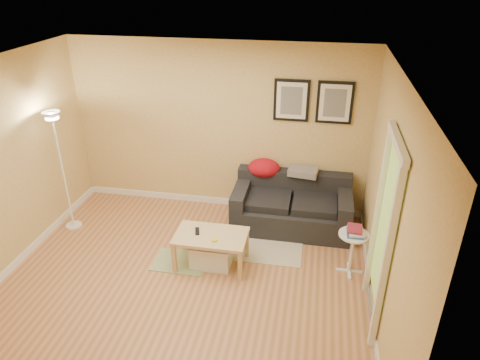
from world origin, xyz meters
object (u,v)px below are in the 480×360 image
(sofa, at_px, (292,204))
(coffee_table, at_px, (211,250))
(side_table, at_px, (351,253))
(floor_lamp, at_px, (64,176))
(book_stack, at_px, (355,231))
(storage_bin, at_px, (212,254))

(sofa, xyz_separation_m, coffee_table, (-0.94, -1.11, -0.15))
(side_table, distance_m, floor_lamp, 4.07)
(coffee_table, xyz_separation_m, floor_lamp, (-2.26, 0.51, 0.62))
(side_table, bearing_deg, sofa, 131.20)
(book_stack, bearing_deg, sofa, 147.83)
(side_table, height_order, floor_lamp, floor_lamp)
(coffee_table, height_order, side_table, side_table)
(sofa, relative_size, floor_lamp, 0.95)
(side_table, xyz_separation_m, book_stack, (0.01, 0.01, 0.33))
(sofa, distance_m, floor_lamp, 3.29)
(coffee_table, xyz_separation_m, book_stack, (1.77, 0.18, 0.39))
(side_table, relative_size, book_stack, 2.22)
(sofa, relative_size, book_stack, 6.53)
(coffee_table, relative_size, floor_lamp, 0.51)
(book_stack, relative_size, floor_lamp, 0.15)
(coffee_table, relative_size, book_stack, 3.52)
(coffee_table, xyz_separation_m, storage_bin, (-0.00, 0.01, -0.07))
(coffee_table, distance_m, side_table, 1.77)
(storage_bin, distance_m, side_table, 1.78)
(coffee_table, relative_size, storage_bin, 1.72)
(side_table, bearing_deg, book_stack, 57.63)
(sofa, height_order, storage_bin, sofa)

